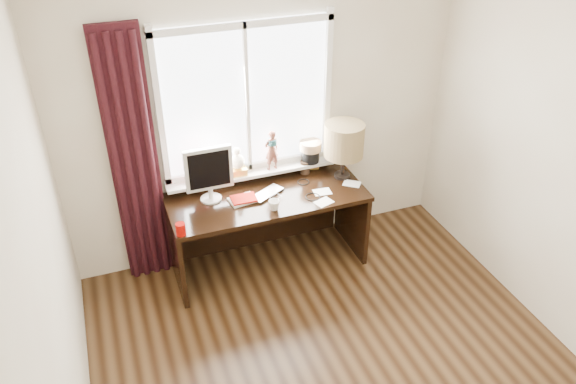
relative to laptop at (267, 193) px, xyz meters
name	(u,v)px	position (x,y,z in m)	size (l,w,h in m)	color
ceiling	(393,31)	(0.10, -1.64, 1.84)	(3.50, 4.00, 0.00)	white
wall_back	(263,118)	(0.10, 0.36, 0.54)	(3.50, 2.60, 0.00)	#C2AD90
wall_left	(50,333)	(-1.65, -1.64, 0.54)	(4.00, 2.60, 0.00)	#C2AD90
laptop	(267,193)	(0.00, 0.00, 0.00)	(0.30, 0.19, 0.02)	silver
mug	(274,205)	(-0.02, -0.23, 0.03)	(0.09, 0.09, 0.09)	white
red_cup	(181,229)	(-0.80, -0.31, 0.04)	(0.08, 0.08, 0.10)	#920500
window	(250,123)	(-0.04, 0.31, 0.54)	(1.52, 0.21, 1.40)	white
curtain	(134,164)	(-1.04, 0.26, 0.35)	(0.38, 0.09, 2.25)	black
desk	(264,213)	(0.00, 0.09, -0.26)	(1.70, 0.70, 0.75)	black
monitor	(209,171)	(-0.47, 0.09, 0.27)	(0.40, 0.18, 0.49)	beige
notebook_stack	(243,199)	(-0.22, -0.02, 0.00)	(0.24, 0.19, 0.03)	beige
brush_holder	(305,167)	(0.44, 0.23, 0.05)	(0.09, 0.09, 0.25)	black
icon_frame	(314,163)	(0.54, 0.26, 0.05)	(0.10, 0.04, 0.13)	gold
table_lamp	(344,141)	(0.73, 0.05, 0.35)	(0.35, 0.35, 0.52)	black
loose_papers	(333,192)	(0.54, -0.16, -0.01)	(0.53, 0.35, 0.00)	white
desk_cables	(301,190)	(0.30, -0.04, -0.01)	(0.38, 0.42, 0.01)	black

